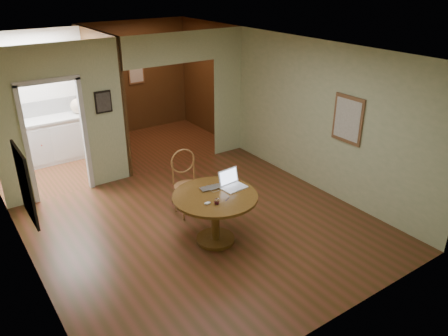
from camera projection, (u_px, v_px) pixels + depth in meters
floor at (207, 229)px, 6.95m from camera, size 5.00×5.00×0.00m
room_shell at (100, 109)px, 8.49m from camera, size 5.20×7.50×5.00m
dining_table at (215, 207)px, 6.42m from camera, size 1.25×1.25×0.78m
chair at (186, 179)px, 7.21m from camera, size 0.51×0.51×1.11m
open_laptop at (231, 183)px, 6.56m from camera, size 0.38×0.34×0.25m
closed_laptop at (213, 189)px, 6.47m from camera, size 0.38×0.27×0.03m
mouse at (208, 203)px, 6.07m from camera, size 0.10×0.07×0.04m
wine_glass at (217, 201)px, 6.07m from camera, size 0.08×0.08×0.09m
pen at (227, 199)px, 6.22m from camera, size 0.11×0.07×0.01m
kitchen_cabinet at (46, 141)px, 9.19m from camera, size 2.06×0.60×0.94m
grocery_bag at (78, 106)px, 9.34m from camera, size 0.41×0.39×0.33m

